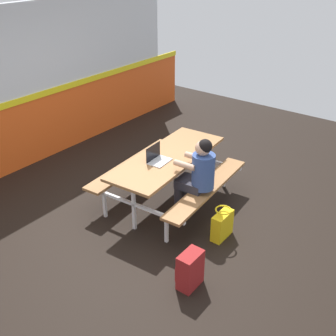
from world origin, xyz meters
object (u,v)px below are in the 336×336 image
student_nearer (198,173)px  laptop_silver (157,158)px  tote_bag_bright (222,225)px  backpack_dark (190,270)px  picnic_table_main (168,166)px

student_nearer → laptop_silver: student_nearer is taller
student_nearer → tote_bag_bright: 0.74m
backpack_dark → tote_bag_bright: bearing=9.2°
laptop_silver → backpack_dark: 1.71m
picnic_table_main → tote_bag_bright: 1.17m
picnic_table_main → tote_bag_bright: (-0.26, -1.07, -0.38)m
backpack_dark → laptop_silver: bearing=51.0°
backpack_dark → student_nearer: bearing=30.4°
student_nearer → backpack_dark: student_nearer is taller
tote_bag_bright → picnic_table_main: bearing=76.2°
laptop_silver → tote_bag_bright: (-0.05, -1.10, -0.59)m
student_nearer → tote_bag_bright: bearing=-108.5°
picnic_table_main → laptop_silver: (-0.21, 0.02, 0.21)m
laptop_silver → backpack_dark: laptop_silver is taller
tote_bag_bright → backpack_dark: bearing=-170.8°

